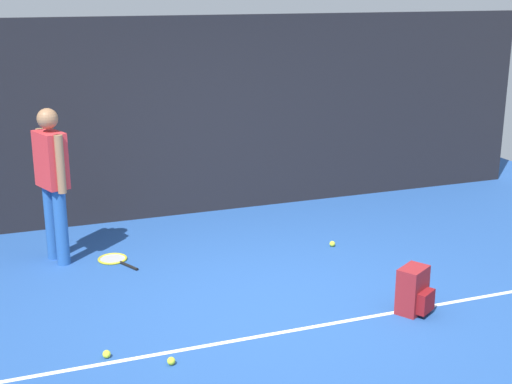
% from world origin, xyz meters
% --- Properties ---
extents(ground_plane, '(12.00, 12.00, 0.00)m').
position_xyz_m(ground_plane, '(0.00, 0.00, 0.00)').
color(ground_plane, '#234C93').
extents(back_fence, '(10.00, 0.10, 2.57)m').
position_xyz_m(back_fence, '(0.00, 3.00, 1.28)').
color(back_fence, black).
rests_on(back_fence, ground).
extents(court_line, '(9.00, 0.05, 0.00)m').
position_xyz_m(court_line, '(0.00, -0.59, 0.00)').
color(court_line, white).
rests_on(court_line, ground).
extents(tennis_player, '(0.35, 0.50, 1.70)m').
position_xyz_m(tennis_player, '(-1.80, 1.82, 0.97)').
color(tennis_player, '#2659A5').
rests_on(tennis_player, ground).
extents(tennis_racket, '(0.43, 0.63, 0.03)m').
position_xyz_m(tennis_racket, '(-1.23, 1.62, 0.01)').
color(tennis_racket, black).
rests_on(tennis_racket, ground).
extents(backpack, '(0.37, 0.37, 0.44)m').
position_xyz_m(backpack, '(1.17, -0.64, 0.21)').
color(backpack, maroon).
rests_on(backpack, ground).
extents(tennis_ball_near_player, '(0.07, 0.07, 0.07)m').
position_xyz_m(tennis_ball_near_player, '(-1.17, -0.79, 0.03)').
color(tennis_ball_near_player, '#CCE033').
rests_on(tennis_ball_near_player, ground).
extents(tennis_ball_by_fence, '(0.07, 0.07, 0.07)m').
position_xyz_m(tennis_ball_by_fence, '(1.23, 1.17, 0.03)').
color(tennis_ball_by_fence, '#CCE033').
rests_on(tennis_ball_by_fence, ground).
extents(tennis_ball_mid_court, '(0.07, 0.07, 0.07)m').
position_xyz_m(tennis_ball_mid_court, '(-1.64, -0.50, 0.03)').
color(tennis_ball_mid_court, '#CCE033').
rests_on(tennis_ball_mid_court, ground).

